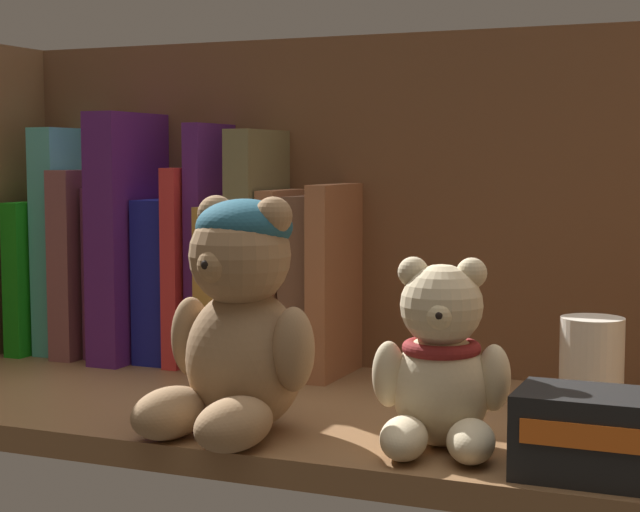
% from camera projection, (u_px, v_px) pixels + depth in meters
% --- Properties ---
extents(shelf_board, '(0.81, 0.31, 0.02)m').
position_uv_depth(shelf_board, '(342.00, 418.00, 0.84)').
color(shelf_board, brown).
rests_on(shelf_board, ground).
extents(shelf_back_panel, '(0.83, 0.01, 0.33)m').
position_uv_depth(shelf_back_panel, '(406.00, 215.00, 0.98)').
color(shelf_back_panel, brown).
rests_on(shelf_back_panel, ground).
extents(book_0, '(0.02, 0.13, 0.16)m').
position_uv_depth(book_0, '(51.00, 275.00, 1.10)').
color(book_0, '#199217').
rests_on(book_0, shelf_board).
extents(book_1, '(0.03, 0.10, 0.23)m').
position_uv_depth(book_1, '(71.00, 240.00, 1.09)').
color(book_1, '#53B9AD').
rests_on(book_1, shelf_board).
extents(book_2, '(0.03, 0.13, 0.19)m').
position_uv_depth(book_2, '(96.00, 261.00, 1.08)').
color(book_2, '#884F4F').
rests_on(book_2, shelf_board).
extents(book_3, '(0.02, 0.09, 0.17)m').
position_uv_depth(book_3, '(117.00, 271.00, 1.07)').
color(book_3, '#783555').
rests_on(book_3, shelf_board).
extents(book_4, '(0.03, 0.15, 0.24)m').
position_uv_depth(book_4, '(141.00, 236.00, 1.05)').
color(book_4, '#521E6B').
rests_on(book_4, shelf_board).
extents(book_5, '(0.03, 0.10, 0.16)m').
position_uv_depth(book_5, '(173.00, 279.00, 1.04)').
color(book_5, navy).
rests_on(book_5, shelf_board).
extents(book_6, '(0.02, 0.12, 0.19)m').
position_uv_depth(book_6, '(198.00, 265.00, 1.03)').
color(book_6, red).
rests_on(book_6, shelf_board).
extents(book_7, '(0.02, 0.10, 0.23)m').
position_uv_depth(book_7, '(215.00, 244.00, 1.02)').
color(book_7, '#521E6B').
rests_on(book_7, shelf_board).
extents(book_8, '(0.03, 0.13, 0.15)m').
position_uv_depth(book_8, '(238.00, 285.00, 1.01)').
color(book_8, '#B18036').
rests_on(book_8, shelf_board).
extents(book_9, '(0.03, 0.12, 0.23)m').
position_uv_depth(book_9, '(266.00, 249.00, 1.00)').
color(book_9, olive).
rests_on(book_9, shelf_board).
extents(book_10, '(0.02, 0.11, 0.17)m').
position_uv_depth(book_10, '(289.00, 279.00, 0.99)').
color(book_10, '#A26746').
rests_on(book_10, shelf_board).
extents(book_11, '(0.04, 0.10, 0.17)m').
position_uv_depth(book_11, '(315.00, 283.00, 0.98)').
color(book_11, brown).
rests_on(book_11, shelf_board).
extents(book_12, '(0.02, 0.13, 0.18)m').
position_uv_depth(book_12, '(342.00, 279.00, 0.97)').
color(book_12, '#9C603E').
rests_on(book_12, shelf_board).
extents(teddy_bear_larger, '(0.13, 0.13, 0.17)m').
position_uv_depth(teddy_bear_larger, '(238.00, 321.00, 0.76)').
color(teddy_bear_larger, '#93704C').
rests_on(teddy_bear_larger, shelf_board).
extents(teddy_bear_smaller, '(0.10, 0.10, 0.13)m').
position_uv_depth(teddy_bear_smaller, '(441.00, 368.00, 0.71)').
color(teddy_bear_smaller, beige).
rests_on(teddy_bear_smaller, shelf_board).
extents(pillar_candle, '(0.05, 0.05, 0.08)m').
position_uv_depth(pillar_candle, '(591.00, 373.00, 0.77)').
color(pillar_candle, silver).
rests_on(pillar_candle, shelf_board).
extents(small_product_box, '(0.11, 0.07, 0.05)m').
position_uv_depth(small_product_box, '(603.00, 436.00, 0.65)').
color(small_product_box, black).
rests_on(small_product_box, shelf_board).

